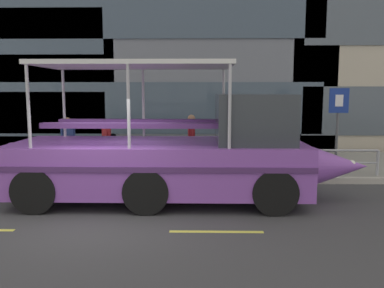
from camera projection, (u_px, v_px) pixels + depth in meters
The scene contains 11 objects.
ground_plane at pixel (104, 215), 8.66m from camera, with size 120.00×120.00×0.00m, color #3D3D3F.
sidewalk at pixel (142, 164), 14.20m from camera, with size 32.00×4.80×0.18m, color gray.
curb_edge at pixel (129, 179), 11.73m from camera, with size 32.00×0.18×0.18m, color #B2ADA3.
lane_centreline at pixel (92, 231), 7.67m from camera, with size 25.80×0.12×0.01m.
curb_guardrail at pixel (169, 157), 11.97m from camera, with size 12.49×0.09×0.78m.
parking_sign at pixel (338, 115), 12.37m from camera, with size 0.60×0.12×2.58m.
duck_tour_boat at pixel (180, 156), 9.73m from camera, with size 8.71×2.62×3.33m.
pedestrian_near_bow at pixel (278, 137), 12.68m from camera, with size 0.33×0.43×1.72m.
pedestrian_mid_left at pixel (191, 137), 12.51m from camera, with size 0.24×0.51×1.76m.
pedestrian_mid_right at pixel (107, 140), 12.78m from camera, with size 0.33×0.33×1.52m.
pedestrian_near_stern at pixel (68, 137), 13.08m from camera, with size 0.41×0.31×1.63m.
Camera 1 is at (2.08, -8.34, 2.67)m, focal length 37.41 mm.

